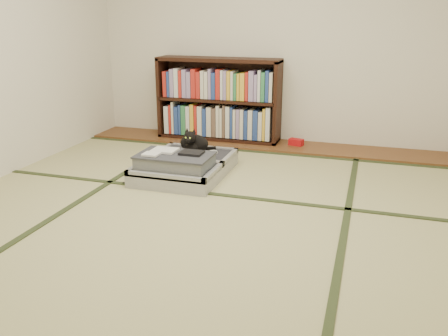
% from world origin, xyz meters
% --- Properties ---
extents(floor, '(4.50, 4.50, 0.00)m').
position_xyz_m(floor, '(0.00, 0.00, 0.00)').
color(floor, '#C1BC80').
rests_on(floor, ground).
extents(wood_strip, '(4.00, 0.50, 0.02)m').
position_xyz_m(wood_strip, '(0.00, 2.00, 0.01)').
color(wood_strip, brown).
rests_on(wood_strip, ground).
extents(red_item, '(0.17, 0.12, 0.07)m').
position_xyz_m(red_item, '(0.35, 2.03, 0.06)').
color(red_item, '#B30E12').
rests_on(red_item, wood_strip).
extents(room_shell, '(4.50, 4.50, 4.50)m').
position_xyz_m(room_shell, '(0.00, 0.00, 1.46)').
color(room_shell, white).
rests_on(room_shell, ground).
extents(tatami_borders, '(4.00, 4.50, 0.01)m').
position_xyz_m(tatami_borders, '(0.00, 0.49, 0.00)').
color(tatami_borders, '#2D381E').
rests_on(tatami_borders, ground).
extents(bookcase, '(1.39, 0.32, 0.92)m').
position_xyz_m(bookcase, '(-0.55, 2.07, 0.45)').
color(bookcase, black).
rests_on(bookcase, wood_strip).
extents(suitcase, '(0.71, 0.95, 0.28)m').
position_xyz_m(suitcase, '(-0.45, 0.75, 0.10)').
color(suitcase, '#A7A7AB').
rests_on(suitcase, floor).
extents(cat, '(0.32, 0.32, 0.26)m').
position_xyz_m(cat, '(-0.47, 1.04, 0.23)').
color(cat, black).
rests_on(cat, suitcase).
extents(cable_coil, '(0.10, 0.10, 0.02)m').
position_xyz_m(cable_coil, '(-0.29, 1.08, 0.15)').
color(cable_coil, white).
rests_on(cable_coil, suitcase).
extents(hanger, '(0.45, 0.28, 0.01)m').
position_xyz_m(hanger, '(-0.67, 0.52, 0.01)').
color(hanger, black).
rests_on(hanger, floor).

